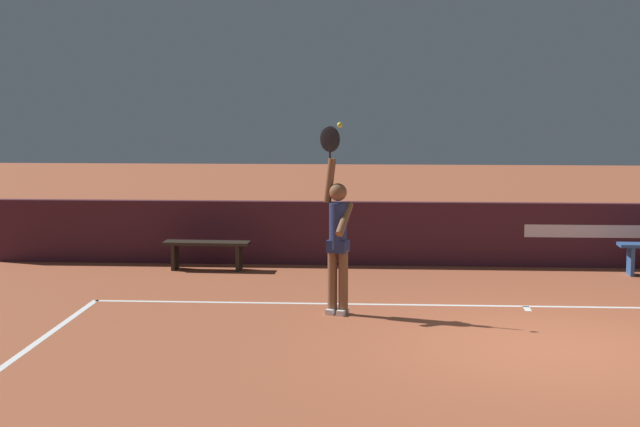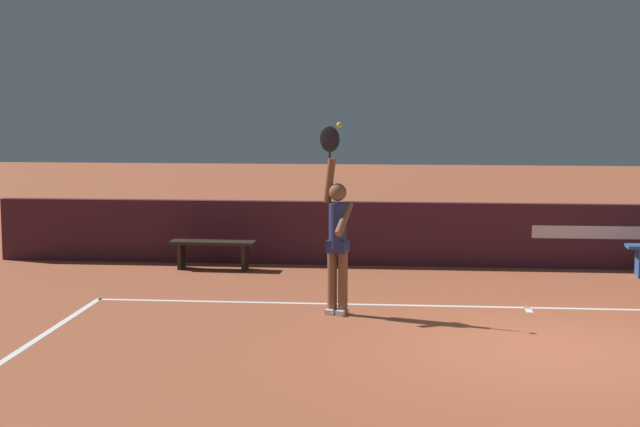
% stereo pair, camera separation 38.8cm
% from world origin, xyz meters
% --- Properties ---
extents(ground_plane, '(60.00, 60.00, 0.00)m').
position_xyz_m(ground_plane, '(0.00, 0.00, 0.00)').
color(ground_plane, '#A35133').
extents(court_lines, '(12.04, 5.63, 0.00)m').
position_xyz_m(court_lines, '(0.00, -0.55, 0.00)').
color(court_lines, white).
rests_on(court_lines, ground).
extents(back_wall, '(17.43, 0.20, 1.08)m').
position_xyz_m(back_wall, '(0.01, 5.39, 0.54)').
color(back_wall, '#421C27').
rests_on(back_wall, ground).
extents(tennis_player, '(0.46, 0.47, 2.48)m').
position_xyz_m(tennis_player, '(-2.55, 1.59, 1.03)').
color(tennis_player, brown).
rests_on(tennis_player, ground).
extents(tennis_ball, '(0.07, 0.07, 0.07)m').
position_xyz_m(tennis_ball, '(-2.52, 1.53, 2.49)').
color(tennis_ball, '#CCD934').
extents(courtside_bench_near, '(1.43, 0.41, 0.47)m').
position_xyz_m(courtside_bench_near, '(-4.85, 4.73, 0.36)').
color(courtside_bench_near, black).
rests_on(courtside_bench_near, ground).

